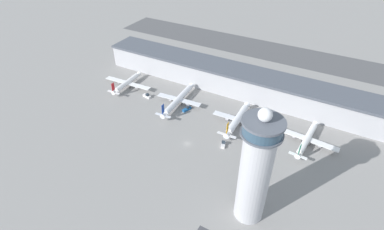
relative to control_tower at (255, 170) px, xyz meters
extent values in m
plane|color=gray|center=(-48.99, 28.14, -28.63)|extent=(1000.00, 1000.00, 0.00)
cube|color=#B2B2B7|center=(-48.99, 98.14, -20.14)|extent=(213.96, 22.00, 16.97)
cube|color=#4C515B|center=(-48.99, 98.14, -10.85)|extent=(213.96, 25.00, 1.60)
cube|color=#515154|center=(-48.99, 183.03, -28.62)|extent=(320.95, 44.00, 0.01)
cylinder|color=#BCBCC1|center=(0.00, 0.00, -4.63)|extent=(13.31, 13.31, 47.99)
cylinder|color=#565B66|center=(0.00, 0.00, 19.76)|extent=(16.49, 16.49, 0.80)
cylinder|color=#334C60|center=(0.00, 0.00, 22.46)|extent=(15.17, 15.17, 4.59)
cylinder|color=#565B66|center=(0.00, 0.00, 25.25)|extent=(16.49, 16.49, 1.00)
sphere|color=white|center=(0.00, 0.00, 28.45)|extent=(5.39, 5.39, 5.39)
cylinder|color=white|center=(-122.92, 62.99, -24.74)|extent=(4.95, 26.01, 3.67)
cone|color=white|center=(-123.65, 77.55, -24.74)|extent=(3.83, 3.48, 3.67)
cone|color=white|center=(-122.17, 47.88, -24.74)|extent=(3.52, 4.56, 3.30)
cube|color=white|center=(-122.95, 63.51, -25.38)|extent=(39.99, 6.38, 0.44)
cylinder|color=#A8A8B2|center=(-131.35, 64.09, -26.49)|extent=(2.22, 4.13, 2.02)
cylinder|color=#A8A8B2|center=(-114.65, 64.92, -26.49)|extent=(2.22, 4.13, 2.02)
cube|color=red|center=(-122.12, 47.00, -19.98)|extent=(0.44, 2.81, 5.87)
cube|color=white|center=(-122.10, 46.60, -24.38)|extent=(10.35, 2.51, 0.24)
cylinder|color=black|center=(-123.51, 74.71, -27.60)|extent=(0.28, 0.28, 2.05)
cylinder|color=black|center=(-120.35, 62.84, -27.60)|extent=(0.28, 0.28, 2.05)
cylinder|color=black|center=(-125.47, 62.58, -27.60)|extent=(0.28, 0.28, 2.05)
cylinder|color=silver|center=(-75.63, 61.81, -24.41)|extent=(6.48, 36.42, 4.04)
cone|color=silver|center=(-76.98, 81.70, -24.41)|extent=(4.27, 3.90, 4.04)
cone|color=silver|center=(-74.24, 41.32, -24.41)|extent=(3.95, 5.08, 3.63)
cube|color=silver|center=(-75.68, 62.53, -25.12)|extent=(33.29, 6.63, 0.44)
cylinder|color=#A8A8B2|center=(-82.68, 63.06, -26.34)|extent=(2.52, 4.58, 2.22)
cylinder|color=#A8A8B2|center=(-68.82, 64.00, -26.34)|extent=(2.52, 4.58, 2.22)
cube|color=navy|center=(-74.18, 40.35, -19.16)|extent=(0.49, 2.81, 6.46)
cube|color=silver|center=(-74.15, 39.95, -24.01)|extent=(11.41, 2.76, 0.24)
cylinder|color=black|center=(-76.78, 78.69, -27.53)|extent=(0.28, 0.28, 2.20)
cylinder|color=black|center=(-72.81, 61.92, -27.53)|extent=(0.28, 0.28, 2.20)
cylinder|color=black|center=(-78.45, 61.54, -27.53)|extent=(0.28, 0.28, 2.20)
cylinder|color=silver|center=(-30.28, 60.76, -24.43)|extent=(5.06, 29.51, 4.28)
cone|color=silver|center=(-30.72, 77.39, -24.43)|extent=(4.38, 3.97, 4.28)
cone|color=silver|center=(-29.82, 43.49, -24.43)|extent=(3.99, 5.24, 3.85)
cube|color=silver|center=(-30.30, 61.35, -25.18)|extent=(33.92, 5.29, 0.44)
cylinder|color=#A8A8B2|center=(-37.42, 62.16, -26.47)|extent=(2.48, 4.77, 2.35)
cylinder|color=#A8A8B2|center=(-23.23, 62.54, -26.47)|extent=(2.48, 4.77, 2.35)
cube|color=orange|center=(-29.80, 42.47, -18.86)|extent=(0.37, 2.81, 6.85)
cube|color=silver|center=(-29.79, 42.07, -24.00)|extent=(12.04, 2.32, 0.24)
cylinder|color=black|center=(-30.64, 74.26, -27.60)|extent=(0.28, 0.28, 2.05)
cylinder|color=black|center=(-27.28, 60.63, -27.60)|extent=(0.28, 0.28, 2.05)
cylinder|color=black|center=(-33.27, 60.47, -27.60)|extent=(0.28, 0.28, 2.05)
cylinder|color=white|center=(13.18, 62.79, -24.37)|extent=(5.87, 28.79, 3.65)
cone|color=white|center=(14.42, 78.68, -24.37)|extent=(3.90, 3.56, 3.65)
cone|color=white|center=(11.89, 46.35, -24.37)|extent=(3.62, 4.63, 3.29)
cube|color=white|center=(13.22, 63.36, -25.01)|extent=(36.75, 7.23, 0.44)
cylinder|color=#A8A8B2|center=(5.65, 64.96, -26.12)|extent=(2.32, 4.16, 2.01)
cylinder|color=#A8A8B2|center=(20.94, 63.76, -26.12)|extent=(2.32, 4.16, 2.01)
cube|color=#14704C|center=(11.82, 45.48, -19.62)|extent=(0.52, 2.81, 5.85)
cube|color=white|center=(11.79, 45.08, -24.01)|extent=(10.36, 2.79, 0.24)
cylinder|color=black|center=(14.20, 75.85, -27.41)|extent=(0.28, 0.28, 2.43)
cylinder|color=black|center=(15.71, 62.36, -27.41)|extent=(0.28, 0.28, 2.43)
cylinder|color=black|center=(10.61, 62.76, -27.41)|extent=(0.28, 0.28, 2.43)
cube|color=black|center=(-101.02, 58.39, -28.57)|extent=(5.76, 3.18, 0.12)
cube|color=silver|center=(-101.02, 58.39, -27.78)|extent=(6.80, 3.45, 1.68)
cube|color=#232D38|center=(-100.38, 58.27, -26.25)|extent=(2.27, 2.39, 1.38)
cube|color=black|center=(-66.94, 58.36, -28.57)|extent=(3.71, 6.15, 0.12)
cube|color=#195699|center=(-66.94, 58.36, -27.88)|extent=(4.11, 7.24, 1.50)
cube|color=#232D38|center=(-66.75, 59.02, -26.51)|extent=(2.48, 2.54, 1.23)
cube|color=black|center=(-29.48, 37.07, -28.57)|extent=(3.46, 5.23, 0.12)
cube|color=silver|center=(-29.48, 37.07, -27.82)|extent=(3.80, 6.13, 1.61)
cube|color=#232D38|center=(-29.64, 37.62, -26.36)|extent=(2.43, 2.21, 1.31)
camera|label=1|loc=(19.32, -88.19, 91.70)|focal=28.00mm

